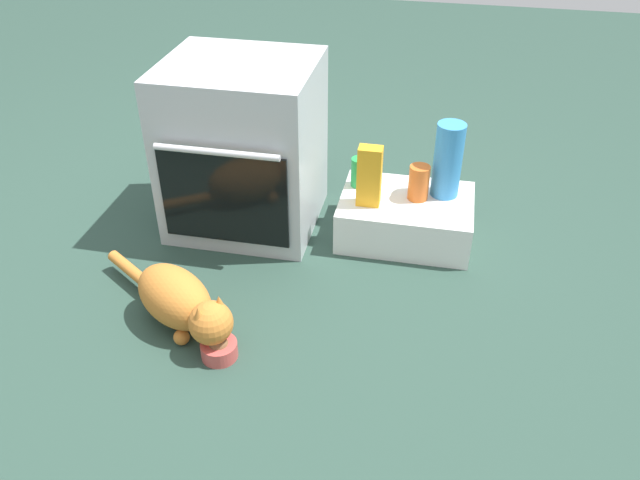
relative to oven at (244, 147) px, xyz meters
name	(u,v)px	position (x,y,z in m)	size (l,w,h in m)	color
ground	(225,275)	(0.02, -0.39, -0.34)	(8.00, 8.00, 0.00)	#284238
oven	(244,147)	(0.00, 0.00, 0.00)	(0.57, 0.57, 0.67)	#B7BABF
pantry_cabinet	(405,217)	(0.66, 0.01, -0.25)	(0.52, 0.38, 0.17)	white
food_bowl	(219,349)	(0.15, -0.80, -0.30)	(0.12, 0.12, 0.08)	#C64C47
cat	(180,301)	(-0.02, -0.69, -0.23)	(0.60, 0.43, 0.21)	#C6752D
soda_can	(359,172)	(0.45, 0.08, -0.10)	(0.07, 0.07, 0.12)	green
sauce_jar	(419,183)	(0.69, 0.02, -0.09)	(0.08, 0.08, 0.14)	#D16023
juice_carton	(369,176)	(0.51, -0.06, -0.04)	(0.09, 0.06, 0.24)	orange
water_bottle	(448,160)	(0.79, 0.08, -0.01)	(0.11, 0.11, 0.30)	#388CD1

